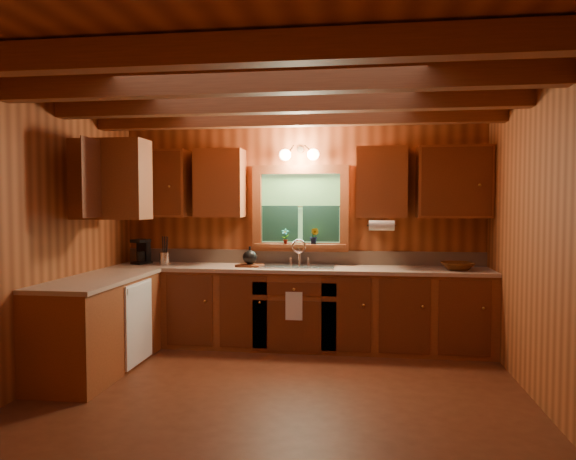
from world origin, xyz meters
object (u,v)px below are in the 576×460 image
(coffee_maker, at_px, (142,252))
(wicker_basket, at_px, (458,266))
(sink, at_px, (298,271))
(cutting_board, at_px, (250,265))

(coffee_maker, bearing_deg, wicker_basket, 21.35)
(coffee_maker, distance_m, wicker_basket, 3.57)
(sink, xyz_separation_m, wicker_basket, (1.72, -0.08, 0.09))
(sink, height_order, cutting_board, sink)
(coffee_maker, bearing_deg, cutting_board, 18.29)
(wicker_basket, bearing_deg, sink, 177.43)
(sink, xyz_separation_m, cutting_board, (-0.53, -0.06, 0.06))
(sink, distance_m, cutting_board, 0.54)
(coffee_maker, xyz_separation_m, cutting_board, (1.31, -0.12, -0.13))
(sink, height_order, coffee_maker, sink)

